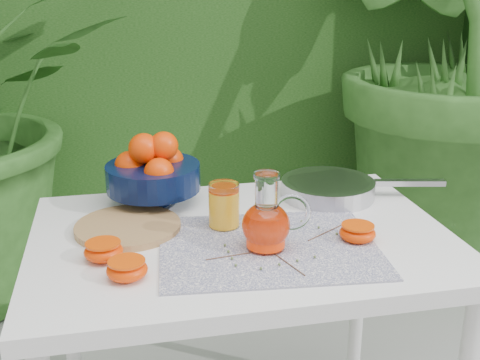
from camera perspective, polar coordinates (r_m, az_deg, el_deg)
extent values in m
imported|color=#2E5D1F|center=(2.83, 17.47, 12.27)|extent=(2.80, 2.80, 2.09)
cube|color=white|center=(1.46, 0.16, -5.82)|extent=(1.00, 0.70, 0.04)
cylinder|color=white|center=(1.89, -15.75, -13.35)|extent=(0.04, 0.04, 0.71)
cylinder|color=white|center=(2.01, 11.13, -10.69)|extent=(0.04, 0.04, 0.71)
cube|color=#0C1346|center=(1.38, 2.71, -6.31)|extent=(0.53, 0.43, 0.00)
cylinder|color=#9D7E47|center=(1.49, -10.58, -4.40)|extent=(0.34, 0.34, 0.02)
cylinder|color=black|center=(1.65, -8.14, -1.53)|extent=(0.11, 0.11, 0.04)
cylinder|color=black|center=(1.63, -8.23, 0.29)|extent=(0.30, 0.30, 0.07)
sphere|color=#FF3902|center=(1.63, -10.44, 1.36)|extent=(0.09, 0.09, 0.08)
sphere|color=#FF3902|center=(1.66, -6.72, 1.84)|extent=(0.09, 0.09, 0.08)
sphere|color=#FF3902|center=(1.56, -7.68, 0.68)|extent=(0.09, 0.09, 0.08)
sphere|color=#FF3902|center=(1.68, -8.88, 1.94)|extent=(0.09, 0.09, 0.08)
sphere|color=#FF3902|center=(1.60, -9.11, 2.98)|extent=(0.10, 0.10, 0.08)
sphere|color=#FF3902|center=(1.60, -7.24, 3.23)|extent=(0.09, 0.09, 0.08)
cylinder|color=white|center=(1.37, 2.44, -6.31)|extent=(0.11, 0.11, 0.01)
ellipsoid|color=white|center=(1.35, 2.48, -4.30)|extent=(0.13, 0.13, 0.10)
cylinder|color=white|center=(1.32, 2.53, -1.12)|extent=(0.06, 0.06, 0.07)
cylinder|color=white|center=(1.31, 2.55, 0.43)|extent=(0.07, 0.07, 0.01)
torus|color=white|center=(1.34, 4.92, -3.05)|extent=(0.09, 0.03, 0.09)
cylinder|color=red|center=(1.35, 2.47, -4.73)|extent=(0.11, 0.11, 0.08)
cylinder|color=white|center=(1.46, -1.53, -2.41)|extent=(0.10, 0.10, 0.11)
cylinder|color=yellow|center=(1.47, -1.53, -2.73)|extent=(0.09, 0.09, 0.09)
cylinder|color=#DA4A06|center=(1.45, -1.54, -1.03)|extent=(0.08, 0.08, 0.00)
cylinder|color=#AFAFB3|center=(1.69, 8.31, -0.80)|extent=(0.31, 0.31, 0.05)
cylinder|color=silver|center=(1.69, 8.34, -0.18)|extent=(0.27, 0.27, 0.01)
cube|color=#AFAFB3|center=(1.73, 15.80, -0.24)|extent=(0.20, 0.06, 0.02)
ellipsoid|color=#FF3902|center=(1.27, -10.66, -8.38)|extent=(0.10, 0.10, 0.04)
cylinder|color=#DA4A06|center=(1.26, -10.71, -7.60)|extent=(0.09, 0.09, 0.00)
ellipsoid|color=#FF3902|center=(1.35, -12.82, -6.62)|extent=(0.10, 0.10, 0.04)
cylinder|color=#DA4A06|center=(1.35, -12.88, -5.88)|extent=(0.09, 0.09, 0.00)
ellipsoid|color=#FF3902|center=(1.43, 11.07, -4.97)|extent=(0.10, 0.10, 0.04)
cylinder|color=#DA4A06|center=(1.43, 11.12, -4.27)|extent=(0.09, 0.09, 0.00)
cylinder|color=brown|center=(1.30, 4.61, -7.91)|extent=(0.04, 0.12, 0.00)
sphere|color=#546736|center=(1.27, 2.00, -8.37)|extent=(0.01, 0.01, 0.01)
sphere|color=#546736|center=(1.29, 3.76, -7.99)|extent=(0.01, 0.01, 0.01)
sphere|color=#546736|center=(1.31, 5.46, -7.61)|extent=(0.01, 0.01, 0.01)
sphere|color=#546736|center=(1.33, 7.11, -7.24)|extent=(0.01, 0.01, 0.01)
cylinder|color=brown|center=(1.46, 8.30, -4.86)|extent=(0.12, 0.08, 0.00)
sphere|color=#546736|center=(1.51, 5.86, -3.92)|extent=(0.01, 0.01, 0.01)
sphere|color=#546736|center=(1.48, 7.48, -4.47)|extent=(0.01, 0.01, 0.01)
sphere|color=#546736|center=(1.45, 9.16, -5.05)|extent=(0.01, 0.01, 0.01)
sphere|color=#546736|center=(1.42, 10.91, -5.64)|extent=(0.01, 0.01, 0.01)
cylinder|color=brown|center=(1.33, -0.94, -7.21)|extent=(0.11, 0.02, 0.00)
sphere|color=#546736|center=(1.29, -0.40, -8.07)|extent=(0.01, 0.01, 0.01)
sphere|color=#546736|center=(1.32, -0.76, -7.42)|extent=(0.01, 0.01, 0.01)
sphere|color=#546736|center=(1.35, -1.11, -6.79)|extent=(0.01, 0.01, 0.01)
sphere|color=#546736|center=(1.38, -1.44, -6.19)|extent=(0.01, 0.01, 0.01)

